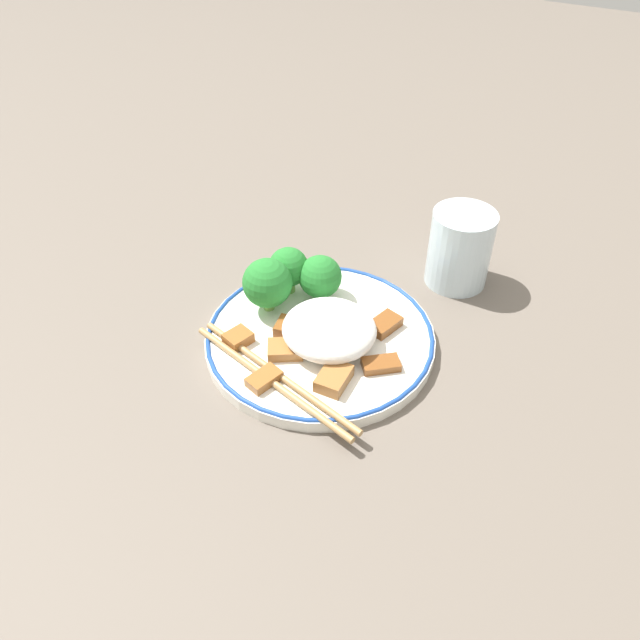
{
  "coord_description": "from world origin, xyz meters",
  "views": [
    {
      "loc": [
        -0.23,
        0.43,
        0.46
      ],
      "look_at": [
        0.0,
        0.0,
        0.03
      ],
      "focal_mm": 35.0,
      "sensor_mm": 36.0,
      "label": 1
    }
  ],
  "objects_px": {
    "broccoli_back_left": "(320,277)",
    "drinking_glass": "(460,248)",
    "broccoli_back_right": "(267,283)",
    "chopsticks": "(274,378)",
    "plate": "(320,337)",
    "broccoli_back_center": "(289,267)"
  },
  "relations": [
    {
      "from": "drinking_glass",
      "to": "broccoli_back_center",
      "type": "bearing_deg",
      "value": 38.84
    },
    {
      "from": "broccoli_back_center",
      "to": "drinking_glass",
      "type": "xyz_separation_m",
      "value": [
        -0.16,
        -0.13,
        -0.0
      ]
    },
    {
      "from": "broccoli_back_right",
      "to": "chopsticks",
      "type": "xyz_separation_m",
      "value": [
        -0.06,
        0.09,
        -0.03
      ]
    },
    {
      "from": "chopsticks",
      "to": "drinking_glass",
      "type": "relative_size",
      "value": 2.29
    },
    {
      "from": "broccoli_back_center",
      "to": "chopsticks",
      "type": "bearing_deg",
      "value": 114.19
    },
    {
      "from": "plate",
      "to": "drinking_glass",
      "type": "bearing_deg",
      "value": -117.39
    },
    {
      "from": "plate",
      "to": "broccoli_back_left",
      "type": "distance_m",
      "value": 0.07
    },
    {
      "from": "broccoli_back_left",
      "to": "broccoli_back_right",
      "type": "relative_size",
      "value": 0.84
    },
    {
      "from": "broccoli_back_center",
      "to": "broccoli_back_right",
      "type": "distance_m",
      "value": 0.04
    },
    {
      "from": "plate",
      "to": "broccoli_back_right",
      "type": "distance_m",
      "value": 0.08
    },
    {
      "from": "broccoli_back_center",
      "to": "chopsticks",
      "type": "xyz_separation_m",
      "value": [
        -0.06,
        0.13,
        -0.03
      ]
    },
    {
      "from": "broccoli_back_center",
      "to": "chopsticks",
      "type": "relative_size",
      "value": 0.27
    },
    {
      "from": "plate",
      "to": "broccoli_back_left",
      "type": "relative_size",
      "value": 4.66
    },
    {
      "from": "plate",
      "to": "broccoli_back_left",
      "type": "bearing_deg",
      "value": -62.06
    },
    {
      "from": "broccoli_back_left",
      "to": "drinking_glass",
      "type": "relative_size",
      "value": 0.57
    },
    {
      "from": "broccoli_back_left",
      "to": "drinking_glass",
      "type": "distance_m",
      "value": 0.17
    },
    {
      "from": "broccoli_back_left",
      "to": "drinking_glass",
      "type": "xyz_separation_m",
      "value": [
        -0.12,
        -0.12,
        0.0
      ]
    },
    {
      "from": "plate",
      "to": "broccoli_back_right",
      "type": "xyz_separation_m",
      "value": [
        0.07,
        -0.01,
        0.04
      ]
    },
    {
      "from": "broccoli_back_left",
      "to": "chopsticks",
      "type": "distance_m",
      "value": 0.14
    },
    {
      "from": "broccoli_back_center",
      "to": "chopsticks",
      "type": "height_order",
      "value": "broccoli_back_center"
    },
    {
      "from": "broccoli_back_left",
      "to": "broccoli_back_right",
      "type": "distance_m",
      "value": 0.06
    },
    {
      "from": "broccoli_back_right",
      "to": "broccoli_back_center",
      "type": "bearing_deg",
      "value": -96.19
    }
  ]
}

